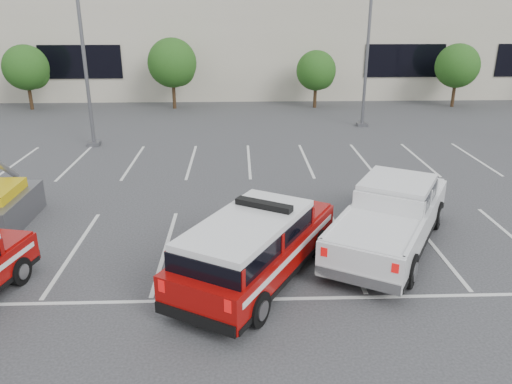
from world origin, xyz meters
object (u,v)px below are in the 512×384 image
at_px(convention_building, 245,32).
at_px(light_pole_left, 82,42).
at_px(tree_left, 28,69).
at_px(tree_mid_left, 174,65).
at_px(light_pole_mid, 368,37).
at_px(fire_chief_suv, 255,251).
at_px(tree_mid_right, 317,72).
at_px(tree_right, 458,67).
at_px(white_pickup, 390,222).

relative_size(convention_building, light_pole_left, 5.86).
bearing_deg(convention_building, light_pole_left, -112.39).
bearing_deg(tree_left, light_pole_left, -55.48).
relative_size(tree_mid_left, light_pole_mid, 0.47).
bearing_deg(fire_chief_suv, tree_left, 151.56).
relative_size(tree_mid_right, tree_right, 0.90).
bearing_deg(tree_right, fire_chief_suv, -122.37).
bearing_deg(white_pickup, fire_chief_suv, -125.74).
distance_m(convention_building, tree_mid_right, 11.20).
distance_m(tree_mid_right, tree_right, 10.00).
height_order(convention_building, tree_left, convention_building).
bearing_deg(tree_mid_right, light_pole_mid, -72.48).
relative_size(tree_mid_right, white_pickup, 0.60).
distance_m(convention_building, light_pole_mid, 17.27).
xyz_separation_m(tree_mid_left, fire_chief_suv, (4.83, -23.93, -2.20)).
relative_size(tree_mid_right, fire_chief_suv, 0.65).
distance_m(tree_left, white_pickup, 29.14).
bearing_deg(convention_building, fire_chief_suv, -90.44).
distance_m(convention_building, fire_chief_suv, 33.97).
relative_size(tree_right, fire_chief_suv, 0.72).
bearing_deg(tree_mid_right, tree_mid_left, 180.00).
bearing_deg(fire_chief_suv, convention_building, 119.33).
relative_size(tree_right, light_pole_left, 0.43).
bearing_deg(tree_right, white_pickup, -116.65).
height_order(tree_left, light_pole_mid, light_pole_mid).
xyz_separation_m(tree_left, light_pole_left, (6.91, -10.05, 2.41)).
distance_m(light_pole_left, light_pole_mid, 15.52).
bearing_deg(white_pickup, light_pole_mid, 109.27).
height_order(convention_building, light_pole_left, convention_building).
height_order(convention_building, fire_chief_suv, convention_building).
bearing_deg(tree_mid_right, tree_left, 180.00).
relative_size(tree_left, tree_mid_left, 0.91).
xyz_separation_m(tree_mid_right, light_pole_mid, (1.91, -6.05, 2.68)).
height_order(convention_building, tree_mid_left, convention_building).
xyz_separation_m(convention_building, white_pickup, (3.84, -31.88, -3.94)).
xyz_separation_m(light_pole_left, fire_chief_suv, (7.92, -13.88, -4.35)).
relative_size(tree_left, light_pole_mid, 0.43).
distance_m(tree_mid_left, light_pole_mid, 13.53).
height_order(light_pole_left, fire_chief_suv, light_pole_left).
relative_size(tree_right, white_pickup, 0.66).
relative_size(light_pole_left, light_pole_mid, 1.00).
bearing_deg(tree_mid_left, light_pole_left, -107.10).
bearing_deg(light_pole_mid, tree_mid_left, 153.08).
bearing_deg(tree_left, white_pickup, -49.37).
bearing_deg(fire_chief_suv, tree_mid_right, 107.58).
xyz_separation_m(fire_chief_suv, white_pickup, (4.10, 1.86, -0.05)).
bearing_deg(fire_chief_suv, light_pole_mid, 98.17).
bearing_deg(tree_mid_left, white_pickup, -67.97).
distance_m(tree_mid_right, light_pole_mid, 6.88).
xyz_separation_m(light_pole_left, light_pole_mid, (15.00, 4.00, 0.00)).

